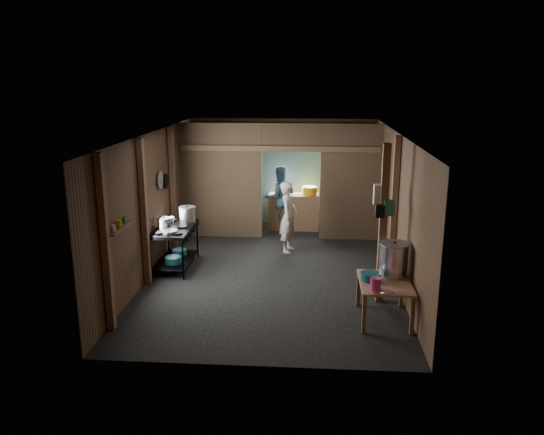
# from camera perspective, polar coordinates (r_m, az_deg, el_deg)

# --- Properties ---
(floor) EXTENTS (4.50, 7.00, 0.00)m
(floor) POSITION_cam_1_polar(r_m,az_deg,el_deg) (10.31, 0.08, -5.64)
(floor) COLOR black
(floor) RESTS_ON ground
(ceiling) EXTENTS (4.50, 7.00, 0.00)m
(ceiling) POSITION_cam_1_polar(r_m,az_deg,el_deg) (9.71, 0.09, 8.89)
(ceiling) COLOR #312E2A
(ceiling) RESTS_ON ground
(wall_back) EXTENTS (4.50, 0.00, 2.60)m
(wall_back) POSITION_cam_1_polar(r_m,az_deg,el_deg) (13.35, 1.16, 4.87)
(wall_back) COLOR brown
(wall_back) RESTS_ON ground
(wall_front) EXTENTS (4.50, 0.00, 2.60)m
(wall_front) POSITION_cam_1_polar(r_m,az_deg,el_deg) (6.59, -2.10, -5.63)
(wall_front) COLOR brown
(wall_front) RESTS_ON ground
(wall_left) EXTENTS (0.00, 7.00, 2.60)m
(wall_left) POSITION_cam_1_polar(r_m,az_deg,el_deg) (10.33, -12.47, 1.59)
(wall_left) COLOR brown
(wall_left) RESTS_ON ground
(wall_right) EXTENTS (0.00, 7.00, 2.60)m
(wall_right) POSITION_cam_1_polar(r_m,az_deg,el_deg) (10.03, 13.02, 1.16)
(wall_right) COLOR brown
(wall_right) RESTS_ON ground
(partition_left) EXTENTS (1.85, 0.10, 2.60)m
(partition_left) POSITION_cam_1_polar(r_m,az_deg,el_deg) (12.22, -5.40, 3.89)
(partition_left) COLOR brown
(partition_left) RESTS_ON floor
(partition_right) EXTENTS (1.35, 0.10, 2.60)m
(partition_right) POSITION_cam_1_polar(r_m,az_deg,el_deg) (12.09, 8.32, 3.67)
(partition_right) COLOR brown
(partition_right) RESTS_ON floor
(partition_header) EXTENTS (1.30, 0.10, 0.60)m
(partition_header) POSITION_cam_1_polar(r_m,az_deg,el_deg) (11.92, 2.06, 8.52)
(partition_header) COLOR brown
(partition_header) RESTS_ON wall_back
(turquoise_panel) EXTENTS (4.40, 0.06, 2.50)m
(turquoise_panel) POSITION_cam_1_polar(r_m,az_deg,el_deg) (13.30, 1.14, 4.62)
(turquoise_panel) COLOR #79ACA7
(turquoise_panel) RESTS_ON wall_back
(back_counter) EXTENTS (1.20, 0.50, 0.85)m
(back_counter) POSITION_cam_1_polar(r_m,az_deg,el_deg) (12.99, 2.33, 0.63)
(back_counter) COLOR brown
(back_counter) RESTS_ON floor
(wall_clock) EXTENTS (0.20, 0.03, 0.20)m
(wall_clock) POSITION_cam_1_polar(r_m,az_deg,el_deg) (13.15, 2.25, 7.36)
(wall_clock) COLOR beige
(wall_clock) RESTS_ON wall_back
(post_left_a) EXTENTS (0.10, 0.12, 2.60)m
(post_left_a) POSITION_cam_1_polar(r_m,az_deg,el_deg) (7.94, -17.23, -2.72)
(post_left_a) COLOR brown
(post_left_a) RESTS_ON floor
(post_left_b) EXTENTS (0.10, 0.12, 2.60)m
(post_left_b) POSITION_cam_1_polar(r_m,az_deg,el_deg) (9.57, -13.40, 0.49)
(post_left_b) COLOR brown
(post_left_b) RESTS_ON floor
(post_left_c) EXTENTS (0.10, 0.12, 2.60)m
(post_left_c) POSITION_cam_1_polar(r_m,az_deg,el_deg) (11.44, -10.45, 2.96)
(post_left_c) COLOR brown
(post_left_c) RESTS_ON floor
(post_right) EXTENTS (0.10, 0.12, 2.60)m
(post_right) POSITION_cam_1_polar(r_m,az_deg,el_deg) (9.83, 12.79, 0.89)
(post_right) COLOR brown
(post_right) RESTS_ON floor
(post_free) EXTENTS (0.12, 0.12, 2.60)m
(post_free) POSITION_cam_1_polar(r_m,az_deg,el_deg) (8.72, 11.67, -0.79)
(post_free) COLOR brown
(post_free) RESTS_ON floor
(cross_beam) EXTENTS (4.40, 0.12, 0.12)m
(cross_beam) POSITION_cam_1_polar(r_m,az_deg,el_deg) (11.91, 0.83, 7.32)
(cross_beam) COLOR brown
(cross_beam) RESTS_ON wall_left
(pan_lid_big) EXTENTS (0.03, 0.34, 0.34)m
(pan_lid_big) POSITION_cam_1_polar(r_m,az_deg,el_deg) (10.63, -11.76, 3.91)
(pan_lid_big) COLOR gray
(pan_lid_big) RESTS_ON wall_left
(pan_lid_small) EXTENTS (0.03, 0.30, 0.30)m
(pan_lid_small) POSITION_cam_1_polar(r_m,az_deg,el_deg) (11.02, -11.17, 3.80)
(pan_lid_small) COLOR black
(pan_lid_small) RESTS_ON wall_left
(wall_shelf) EXTENTS (0.14, 0.80, 0.03)m
(wall_shelf) POSITION_cam_1_polar(r_m,az_deg,el_deg) (8.35, -15.87, -1.05)
(wall_shelf) COLOR brown
(wall_shelf) RESTS_ON wall_left
(jar_white) EXTENTS (0.07, 0.07, 0.10)m
(jar_white) POSITION_cam_1_polar(r_m,az_deg,el_deg) (8.11, -16.49, -1.09)
(jar_white) COLOR beige
(jar_white) RESTS_ON wall_shelf
(jar_yellow) EXTENTS (0.08, 0.08, 0.10)m
(jar_yellow) POSITION_cam_1_polar(r_m,az_deg,el_deg) (8.33, -15.90, -0.62)
(jar_yellow) COLOR orange
(jar_yellow) RESTS_ON wall_shelf
(jar_green) EXTENTS (0.06, 0.06, 0.10)m
(jar_green) POSITION_cam_1_polar(r_m,az_deg,el_deg) (8.53, -15.41, -0.23)
(jar_green) COLOR #2F774D
(jar_green) RESTS_ON wall_shelf
(bag_white) EXTENTS (0.22, 0.15, 0.32)m
(bag_white) POSITION_cam_1_polar(r_m,az_deg,el_deg) (8.68, 11.44, 2.41)
(bag_white) COLOR beige
(bag_white) RESTS_ON post_free
(bag_green) EXTENTS (0.16, 0.12, 0.24)m
(bag_green) POSITION_cam_1_polar(r_m,az_deg,el_deg) (8.60, 12.29, 1.02)
(bag_green) COLOR #2F774D
(bag_green) RESTS_ON post_free
(bag_black) EXTENTS (0.14, 0.10, 0.20)m
(bag_black) POSITION_cam_1_polar(r_m,az_deg,el_deg) (8.58, 11.36, 0.68)
(bag_black) COLOR black
(bag_black) RESTS_ON post_free
(gas_range) EXTENTS (0.71, 1.38, 0.81)m
(gas_range) POSITION_cam_1_polar(r_m,az_deg,el_deg) (10.50, -10.21, -3.15)
(gas_range) COLOR black
(gas_range) RESTS_ON floor
(prep_table) EXTENTS (0.76, 1.04, 0.61)m
(prep_table) POSITION_cam_1_polar(r_m,az_deg,el_deg) (8.40, 11.78, -8.61)
(prep_table) COLOR #A47654
(prep_table) RESTS_ON floor
(stove_pot_large) EXTENTS (0.38, 0.38, 0.33)m
(stove_pot_large) POSITION_cam_1_polar(r_m,az_deg,el_deg) (10.68, -8.94, 0.28)
(stove_pot_large) COLOR silver
(stove_pot_large) RESTS_ON gas_range
(stove_pot_med) EXTENTS (0.31, 0.31, 0.22)m
(stove_pot_med) POSITION_cam_1_polar(r_m,az_deg,el_deg) (10.32, -11.37, -0.65)
(stove_pot_med) COLOR silver
(stove_pot_med) RESTS_ON gas_range
(stove_saucepan) EXTENTS (0.20, 0.20, 0.09)m
(stove_saucepan) POSITION_cam_1_polar(r_m,az_deg,el_deg) (10.77, -10.70, -0.21)
(stove_saucepan) COLOR silver
(stove_saucepan) RESTS_ON gas_range
(frying_pan) EXTENTS (0.34, 0.54, 0.07)m
(frying_pan) POSITION_cam_1_polar(r_m,az_deg,el_deg) (10.03, -10.84, -1.47)
(frying_pan) COLOR gray
(frying_pan) RESTS_ON gas_range
(blue_tub_front) EXTENTS (0.31, 0.31, 0.13)m
(blue_tub_front) POSITION_cam_1_polar(r_m,az_deg,el_deg) (10.38, -10.43, -4.45)
(blue_tub_front) COLOR #164E57
(blue_tub_front) RESTS_ON gas_range
(blue_tub_back) EXTENTS (0.28, 0.28, 0.11)m
(blue_tub_back) POSITION_cam_1_polar(r_m,az_deg,el_deg) (10.83, -9.78, -3.64)
(blue_tub_back) COLOR #164E57
(blue_tub_back) RESTS_ON gas_range
(stock_pot) EXTENTS (0.54, 0.54, 0.53)m
(stock_pot) POSITION_cam_1_polar(r_m,az_deg,el_deg) (8.50, 12.77, -4.37)
(stock_pot) COLOR silver
(stock_pot) RESTS_ON prep_table
(wash_basin) EXTENTS (0.40, 0.40, 0.12)m
(wash_basin) POSITION_cam_1_polar(r_m,az_deg,el_deg) (8.28, 10.42, -6.15)
(wash_basin) COLOR #164E57
(wash_basin) RESTS_ON prep_table
(pink_bucket) EXTENTS (0.17, 0.17, 0.18)m
(pink_bucket) POSITION_cam_1_polar(r_m,az_deg,el_deg) (7.92, 10.92, -6.92)
(pink_bucket) COLOR #B63072
(pink_bucket) RESTS_ON prep_table
(knife) EXTENTS (0.30, 0.05, 0.01)m
(knife) POSITION_cam_1_polar(r_m,az_deg,el_deg) (7.84, 11.74, -7.85)
(knife) COLOR silver
(knife) RESTS_ON prep_table
(yellow_tub) EXTENTS (0.35, 0.35, 0.19)m
(yellow_tub) POSITION_cam_1_polar(r_m,az_deg,el_deg) (12.86, 4.00, 2.86)
(yellow_tub) COLOR orange
(yellow_tub) RESTS_ON back_counter
(red_cup) EXTENTS (0.12, 0.12, 0.14)m
(red_cup) POSITION_cam_1_polar(r_m,az_deg,el_deg) (12.89, 1.07, 2.80)
(red_cup) COLOR red
(red_cup) RESTS_ON back_counter
(cook) EXTENTS (0.45, 0.60, 1.50)m
(cook) POSITION_cam_1_polar(r_m,az_deg,el_deg) (11.21, 1.78, 0.06)
(cook) COLOR beige
(cook) RESTS_ON floor
(worker_back) EXTENTS (0.91, 0.82, 1.54)m
(worker_back) POSITION_cam_1_polar(r_m,az_deg,el_deg) (12.87, 0.78, 2.09)
(worker_back) COLOR teal
(worker_back) RESTS_ON floor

